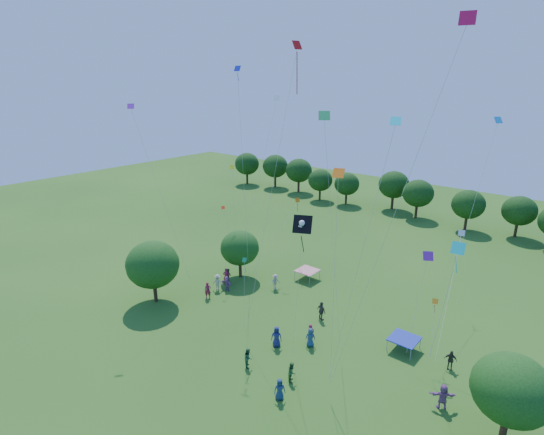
{
  "coord_description": "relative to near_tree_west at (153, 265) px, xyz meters",
  "views": [
    {
      "loc": [
        20.1,
        -10.27,
        21.16
      ],
      "look_at": [
        0.0,
        14.0,
        11.0
      ],
      "focal_mm": 28.0,
      "sensor_mm": 36.0,
      "label": 1
    }
  ],
  "objects": [
    {
      "name": "small_kite_11",
      "position": [
        18.25,
        2.13,
        11.95
      ],
      "size": [
        1.64,
        2.13,
        18.02
      ],
      "color": "#19893F"
    },
    {
      "name": "near_tree_east",
      "position": [
        31.06,
        2.87,
        -0.07
      ],
      "size": [
        4.6,
        4.6,
        6.04
      ],
      "color": "#422B19",
      "rests_on": "ground"
    },
    {
      "name": "small_kite_10",
      "position": [
        0.56,
        10.9,
        5.64
      ],
      "size": [
        3.29,
        2.77,
        10.87
      ],
      "color": "yellow"
    },
    {
      "name": "small_kite_7",
      "position": [
        23.61,
        -1.68,
        10.52
      ],
      "size": [
        4.28,
        1.94,
        18.24
      ],
      "color": "#0ED2D9"
    },
    {
      "name": "small_kite_14",
      "position": [
        23.61,
        16.22,
        2.27
      ],
      "size": [
        2.8,
        12.18,
        6.52
      ],
      "color": "silver"
    },
    {
      "name": "small_kite_1",
      "position": [
        5.94,
        14.44,
        3.07
      ],
      "size": [
        1.22,
        7.06,
        7.3
      ],
      "color": "orange"
    },
    {
      "name": "crowd_person_0",
      "position": [
        18.24,
        -2.84,
        -3.22
      ],
      "size": [
        0.85,
        0.89,
        1.62
      ],
      "primitive_type": "imported",
      "rotation": [
        0.0,
        0.0,
        0.87
      ],
      "color": "navy",
      "rests_on": "ground"
    },
    {
      "name": "pirate_kite",
      "position": [
        18.51,
        -1.02,
        8.29
      ],
      "size": [
        2.45,
        2.13,
        11.7
      ],
      "color": "black"
    },
    {
      "name": "crowd_person_12",
      "position": [
        16.34,
        3.63,
        -3.19
      ],
      "size": [
        0.93,
        0.85,
        1.68
      ],
      "primitive_type": "imported",
      "rotation": [
        0.0,
        0.0,
        3.78
      ],
      "color": "navy",
      "rests_on": "ground"
    },
    {
      "name": "near_tree_north",
      "position": [
        2.65,
        9.53,
        -0.53
      ],
      "size": [
        4.31,
        4.31,
        5.46
      ],
      "color": "#422B19",
      "rests_on": "ground"
    },
    {
      "name": "small_kite_12",
      "position": [
        25.47,
        12.57,
        10.32
      ],
      "size": [
        0.87,
        8.17,
        17.29
      ],
      "color": "#1589D7"
    },
    {
      "name": "tent_blue",
      "position": [
        22.54,
        8.13,
        -3.0
      ],
      "size": [
        2.2,
        2.2,
        1.1
      ],
      "color": "#192BA4",
      "rests_on": "ground"
    },
    {
      "name": "tent_red_stripe",
      "position": [
        8.85,
        13.84,
        -3.0
      ],
      "size": [
        2.2,
        2.2,
        1.1
      ],
      "color": "red",
      "rests_on": "ground"
    },
    {
      "name": "crowd_person_7",
      "position": [
        16.12,
        3.98,
        -3.13
      ],
      "size": [
        0.64,
        0.78,
        1.8
      ],
      "primitive_type": "imported",
      "rotation": [
        0.0,
        0.0,
        1.21
      ],
      "color": "maroon",
      "rests_on": "ground"
    },
    {
      "name": "small_kite_15",
      "position": [
        27.31,
        1.17,
        7.01
      ],
      "size": [
        2.84,
        6.46,
        11.81
      ],
      "color": "#0ED5CA"
    },
    {
      "name": "crowd_person_13",
      "position": [
        3.57,
        3.79,
        -3.16
      ],
      "size": [
        0.76,
        0.76,
        1.75
      ],
      "primitive_type": "imported",
      "rotation": [
        0.0,
        0.0,
        0.81
      ],
      "color": "maroon",
      "rests_on": "ground"
    },
    {
      "name": "crowd_person_4",
      "position": [
        14.78,
        7.67,
        -3.11
      ],
      "size": [
        1.18,
        0.78,
        1.85
      ],
      "primitive_type": "imported",
      "rotation": [
        0.0,
        0.0,
        2.85
      ],
      "color": "#483E3A",
      "rests_on": "ground"
    },
    {
      "name": "crowd_person_6",
      "position": [
        14.16,
        1.84,
        -3.12
      ],
      "size": [
        1.02,
        0.87,
        1.82
      ],
      "primitive_type": "imported",
      "rotation": [
        0.0,
        0.0,
        0.53
      ],
      "color": "navy",
      "rests_on": "ground"
    },
    {
      "name": "crowd_person_9",
      "position": [
        3.0,
        5.69,
        -3.15
      ],
      "size": [
        1.25,
        1.01,
        1.76
      ],
      "primitive_type": "imported",
      "rotation": [
        0.0,
        0.0,
        3.65
      ],
      "color": "#B8AE93",
      "rests_on": "ground"
    },
    {
      "name": "crowd_person_2",
      "position": [
        17.75,
        -0.77,
        -3.26
      ],
      "size": [
        0.69,
        0.87,
        1.56
      ],
      "primitive_type": "imported",
      "rotation": [
        0.0,
        0.0,
        1.98
      ],
      "color": "#2E622A",
      "rests_on": "ground"
    },
    {
      "name": "crowd_person_11",
      "position": [
        27.23,
        3.52,
        -3.11
      ],
      "size": [
        1.79,
        1.45,
        1.85
      ],
      "primitive_type": "imported",
      "rotation": [
        0.0,
        0.0,
        3.71
      ],
      "color": "#915694",
      "rests_on": "ground"
    },
    {
      "name": "small_kite_13",
      "position": [
        -0.5,
        0.76,
        10.93
      ],
      "size": [
        1.97,
        4.35,
        17.98
      ],
      "color": "purple"
    },
    {
      "name": "small_kite_9",
      "position": [
        21.53,
        -1.86,
        9.45
      ],
      "size": [
        1.27,
        2.09,
        15.35
      ],
      "color": "orange"
    },
    {
      "name": "small_kite_6",
      "position": [
        1.32,
        16.21,
        11.44
      ],
      "size": [
        2.62,
        9.79,
        18.28
      ],
      "color": "white"
    },
    {
      "name": "crowd_person_5",
      "position": [
        3.83,
        6.22,
        -3.23
      ],
      "size": [
        1.52,
        0.59,
        1.61
      ],
      "primitive_type": "imported",
      "rotation": [
        0.0,
        0.0,
        6.32
      ],
      "color": "#995C9E",
      "rests_on": "ground"
    },
    {
      "name": "crowd_person_14",
      "position": [
        14.12,
        -1.58,
        -3.24
      ],
      "size": [
        0.82,
        0.87,
        1.58
      ],
      "primitive_type": "imported",
      "rotation": [
        0.0,
        0.0,
        2.26
      ],
      "color": "#255834",
      "rests_on": "ground"
    },
    {
      "name": "small_kite_4",
      "position": [
        6.33,
        6.28,
        12.88
      ],
      "size": [
        1.14,
        2.11,
        21.13
      ],
      "color": "#1522D8"
    },
    {
      "name": "crowd_person_3",
      "position": [
        7.57,
        9.75,
        -3.2
      ],
      "size": [
        0.86,
        1.2,
        1.67
      ],
      "primitive_type": "imported",
      "rotation": [
        0.0,
        0.0,
        1.19
      ],
      "color": "#AC9A89",
      "rests_on": "ground"
    },
    {
      "name": "small_kite_5",
      "position": [
        23.52,
        8.34,
        3.83
      ],
      "size": [
        0.89,
        2.87,
        7.51
      ],
      "color": "#5C1686"
    },
    {
      "name": "small_kite_3",
      "position": [
        12.11,
        0.29,
        2.42
      ],
      "size": [
        0.46,
        0.67,
        6.62
      ],
      "color": "#157743"
    },
    {
      "name": "small_kite_0",
      "position": [
        2.01,
        8.37,
        2.6
      ],
      "size": [
        1.38,
        1.39,
        7.17
      ],
      "color": "red"
    },
    {
      "name": "red_high_kite",
      "position": [
        13.46,
        3.87,
        15.35
      ],
      "size": [
        2.17,
        4.25,
        22.65
      ],
      "color": "red"
    },
    {
      "name": "small_kite_8",
      "position": [
        26.01,
        -2.46,
        14.07
      ],
      "size": [
        7.05,
        2.55,
        22.5
      ],
      "color": "#D20C3D"
    },
    {
      "name": "crowd_person_10",
      "position": [
        26.29,
        8.06,
        -3.23
      ],
      "size": [
        1.02,
        0.66,
        1.61
      ],
      "primitive_type": "imported",
      "rotation": [
        0.0,
        0.0,
        0.27
      ],
      "color": "#36322B",
      "rests_on": "ground"
    },
    {
      "name": "near_tree_west",
      "position": [
        0.0,
        0.0,
        0.0
      ],
      "size": [
        5.18,
        5.18,
        6.37
      ],
      "color": "#422B19",
      "rests_on": "ground"
    },
    {
      "name": "treeline",
      "position": [
        11.48,
        43.82,
        0.06
      ],
      "size": [
        88.01,
        8.77,
        6.77
      ],
      "color": "#422B19",
      "rests_on": "ground"
    },
    {
      "name": "crowd_person_8",
      "position": [
        2.62,
        7.61,
        -3.21
      ],
      "size": [
        0.82,
        0.45,
        1.65
      ],
      "primitive_type": "imported",
      "rotation": [
        0.0,
        0.0,
        3.12
      ],
      "color": "#265725",
      "rests_on": "ground"
    },
    {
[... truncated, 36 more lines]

